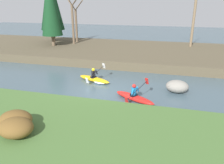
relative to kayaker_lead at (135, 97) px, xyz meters
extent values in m
plane|color=#425660|center=(-2.48, 0.53, -0.22)|extent=(90.00, 90.00, 0.00)
cube|color=#476B33|center=(-2.48, -5.16, 0.15)|extent=(44.00, 6.41, 0.75)
cube|color=brown|center=(-2.48, 11.44, 0.17)|extent=(44.00, 11.63, 0.78)
cylinder|color=brown|center=(-12.70, 13.56, 1.30)|extent=(0.36, 0.36, 1.49)
cone|color=#0F3319|center=(-12.70, 13.56, 5.57)|extent=(2.88, 2.88, 7.05)
cylinder|color=brown|center=(-11.29, 10.90, 1.14)|extent=(0.36, 0.36, 1.18)
cone|color=#143D1E|center=(-11.29, 10.90, 5.38)|extent=(2.28, 2.28, 7.29)
cylinder|color=brown|center=(-9.72, 14.01, 2.55)|extent=(0.28, 0.28, 3.99)
cylinder|color=brown|center=(-10.41, 14.59, 5.02)|extent=(1.49, 1.28, 1.35)
cylinder|color=brown|center=(-9.00, 13.40, 4.94)|extent=(1.57, 1.34, 1.19)
cylinder|color=brown|center=(-9.44, 14.80, 5.09)|extent=(0.70, 1.68, 1.49)
cylinder|color=brown|center=(-9.57, 12.73, 2.80)|extent=(0.28, 0.28, 4.49)
cylinder|color=brown|center=(-8.75, 12.04, 5.51)|extent=(1.75, 1.49, 1.33)
cylinder|color=#7A664C|center=(3.98, 14.44, 3.35)|extent=(0.28, 0.28, 5.59)
ellipsoid|color=brown|center=(-3.85, -5.39, 0.88)|extent=(1.32, 1.10, 0.71)
ellipsoid|color=brown|center=(-3.47, -5.88, 0.88)|extent=(1.32, 1.10, 0.71)
ellipsoid|color=red|center=(-0.02, 0.01, -0.05)|extent=(2.67, 1.80, 0.34)
cone|color=red|center=(1.08, -0.57, -0.03)|extent=(0.40, 0.34, 0.20)
cylinder|color=black|center=(-0.07, 0.03, 0.09)|extent=(0.65, 0.65, 0.08)
cylinder|color=#1984CC|center=(-0.07, 0.03, 0.34)|extent=(0.41, 0.41, 0.42)
sphere|color=red|center=(-0.07, 0.03, 0.67)|extent=(0.31, 0.31, 0.23)
cylinder|color=#1984CC|center=(0.14, 0.20, 0.43)|extent=(0.19, 0.24, 0.35)
cylinder|color=#1984CC|center=(-0.09, -0.22, 0.43)|extent=(0.19, 0.24, 0.35)
cylinder|color=black|center=(0.14, -0.07, 0.47)|extent=(0.93, 1.71, 0.65)
cube|color=red|center=(0.58, 0.77, 0.78)|extent=(0.25, 0.23, 0.41)
cube|color=red|center=(-0.31, -0.91, 0.16)|extent=(0.25, 0.23, 0.41)
ellipsoid|color=yellow|center=(-3.42, 2.54, -0.05)|extent=(2.74, 1.52, 0.34)
cone|color=yellow|center=(-2.26, 2.09, -0.03)|extent=(0.40, 0.31, 0.20)
cylinder|color=black|center=(-3.47, 2.55, 0.09)|extent=(0.62, 0.62, 0.08)
cylinder|color=black|center=(-3.47, 2.55, 0.34)|extent=(0.39, 0.39, 0.42)
sphere|color=yellow|center=(-3.47, 2.55, 0.67)|extent=(0.30, 0.30, 0.23)
cylinder|color=black|center=(-3.29, 2.74, 0.43)|extent=(0.16, 0.24, 0.35)
cylinder|color=black|center=(-3.46, 2.29, 0.43)|extent=(0.16, 0.24, 0.35)
cylinder|color=black|center=(-3.25, 2.47, 0.47)|extent=(0.72, 1.80, 0.65)
cube|color=white|center=(-2.91, 3.36, 0.78)|extent=(0.24, 0.22, 0.41)
cube|color=white|center=(-3.59, 1.58, 0.16)|extent=(0.24, 0.22, 0.41)
ellipsoid|color=white|center=(-2.91, 2.34, -0.13)|extent=(1.28, 1.05, 0.18)
ellipsoid|color=gray|center=(2.41, 1.95, 0.18)|extent=(1.42, 1.11, 0.80)
camera|label=1|loc=(1.75, -11.69, 5.19)|focal=35.00mm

